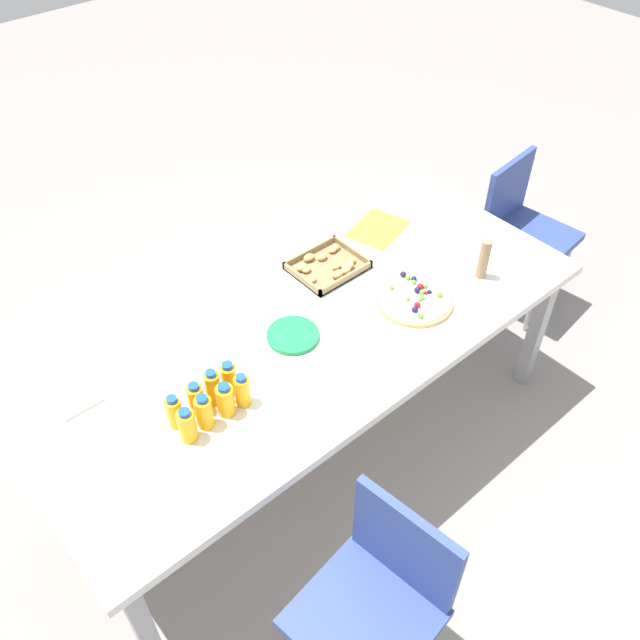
{
  "coord_description": "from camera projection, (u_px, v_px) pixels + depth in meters",
  "views": [
    {
      "loc": [
        -1.19,
        -1.42,
        2.57
      ],
      "look_at": [
        0.04,
        -0.01,
        0.76
      ],
      "focal_mm": 37.77,
      "sensor_mm": 36.0,
      "label": 1
    }
  ],
  "objects": [
    {
      "name": "ground_plane",
      "position": [
        313.0,
        441.0,
        3.11
      ],
      "size": [
        12.0,
        12.0,
        0.0
      ],
      "primitive_type": "plane",
      "color": "gray"
    },
    {
      "name": "juice_bottle_5",
      "position": [
        196.0,
        399.0,
        2.26
      ],
      "size": [
        0.06,
        0.06,
        0.13
      ],
      "color": "#FAAE14",
      "rests_on": "party_table"
    },
    {
      "name": "fruit_pizza",
      "position": [
        415.0,
        299.0,
        2.7
      ],
      "size": [
        0.31,
        0.31,
        0.05
      ],
      "color": "tan",
      "rests_on": "party_table"
    },
    {
      "name": "chair_end",
      "position": [
        522.0,
        224.0,
        3.49
      ],
      "size": [
        0.44,
        0.44,
        0.83
      ],
      "rotation": [
        0.0,
        0.0,
        3.25
      ],
      "color": "#33478C",
      "rests_on": "ground_plane"
    },
    {
      "name": "juice_bottle_6",
      "position": [
        213.0,
        388.0,
        2.29
      ],
      "size": [
        0.05,
        0.05,
        0.15
      ],
      "color": "#F8AF14",
      "rests_on": "party_table"
    },
    {
      "name": "chair_near_left",
      "position": [
        379.0,
        595.0,
        2.09
      ],
      "size": [
        0.45,
        0.45,
        0.83
      ],
      "rotation": [
        0.0,
        0.0,
        1.7
      ],
      "color": "#33478C",
      "rests_on": "ground_plane"
    },
    {
      "name": "plate_stack",
      "position": [
        293.0,
        335.0,
        2.56
      ],
      "size": [
        0.2,
        0.2,
        0.02
      ],
      "color": "#1E8C4C",
      "rests_on": "party_table"
    },
    {
      "name": "juice_bottle_4",
      "position": [
        175.0,
        412.0,
        2.22
      ],
      "size": [
        0.05,
        0.05,
        0.14
      ],
      "color": "#FBAD14",
      "rests_on": "party_table"
    },
    {
      "name": "juice_bottle_7",
      "position": [
        229.0,
        378.0,
        2.33
      ],
      "size": [
        0.06,
        0.06,
        0.13
      ],
      "color": "#FAAB14",
      "rests_on": "party_table"
    },
    {
      "name": "juice_bottle_0",
      "position": [
        187.0,
        425.0,
        2.18
      ],
      "size": [
        0.06,
        0.06,
        0.14
      ],
      "color": "#FAAF14",
      "rests_on": "party_table"
    },
    {
      "name": "juice_bottle_2",
      "position": [
        225.0,
        400.0,
        2.26
      ],
      "size": [
        0.06,
        0.06,
        0.14
      ],
      "color": "#F8AE14",
      "rests_on": "party_table"
    },
    {
      "name": "cardboard_tube",
      "position": [
        484.0,
        259.0,
        2.76
      ],
      "size": [
        0.04,
        0.04,
        0.18
      ],
      "primitive_type": "cylinder",
      "color": "#9E7A56",
      "rests_on": "party_table"
    },
    {
      "name": "paper_folder",
      "position": [
        378.0,
        229.0,
        3.06
      ],
      "size": [
        0.3,
        0.26,
        0.01
      ],
      "primitive_type": "cube",
      "rotation": [
        0.0,
        0.0,
        0.28
      ],
      "color": "yellow",
      "rests_on": "party_table"
    },
    {
      "name": "snack_tray",
      "position": [
        329.0,
        265.0,
        2.85
      ],
      "size": [
        0.3,
        0.25,
        0.04
      ],
      "color": "olive",
      "rests_on": "party_table"
    },
    {
      "name": "napkin_stack",
      "position": [
        74.0,
        397.0,
        2.34
      ],
      "size": [
        0.15,
        0.15,
        0.02
      ],
      "primitive_type": "cube",
      "color": "white",
      "rests_on": "party_table"
    },
    {
      "name": "party_table",
      "position": [
        312.0,
        338.0,
        2.64
      ],
      "size": [
        2.25,
        0.95,
        0.74
      ],
      "color": "silver",
      "rests_on": "ground_plane"
    },
    {
      "name": "juice_bottle_3",
      "position": [
        242.0,
        391.0,
        2.29
      ],
      "size": [
        0.05,
        0.05,
        0.14
      ],
      "color": "#FAAF14",
      "rests_on": "party_table"
    },
    {
      "name": "juice_bottle_1",
      "position": [
        204.0,
        412.0,
        2.22
      ],
      "size": [
        0.06,
        0.06,
        0.14
      ],
      "color": "#F9AD14",
      "rests_on": "party_table"
    }
  ]
}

